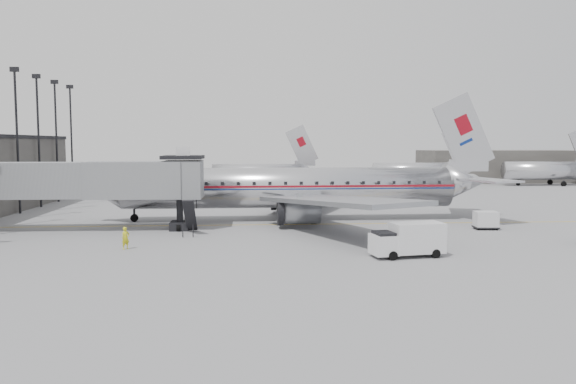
# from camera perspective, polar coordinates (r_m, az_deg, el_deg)

# --- Properties ---
(ground) EXTENTS (160.00, 160.00, 0.00)m
(ground) POSITION_cam_1_polar(r_m,az_deg,el_deg) (45.31, 0.33, -4.41)
(ground) COLOR slate
(ground) RESTS_ON ground
(hangar) EXTENTS (30.00, 12.00, 6.00)m
(hangar) POSITION_cam_1_polar(r_m,az_deg,el_deg) (115.30, 20.85, 2.48)
(hangar) COLOR #3C3936
(hangar) RESTS_ON ground
(apron_line) EXTENTS (60.00, 0.15, 0.01)m
(apron_line) POSITION_cam_1_polar(r_m,az_deg,el_deg) (51.51, 3.16, -3.28)
(apron_line) COLOR gold
(apron_line) RESTS_ON ground
(jet_bridge) EXTENTS (21.00, 6.20, 7.10)m
(jet_bridge) POSITION_cam_1_polar(r_m,az_deg,el_deg) (50.15, -19.36, 1.02)
(jet_bridge) COLOR slate
(jet_bridge) RESTS_ON ground
(floodlight_masts) EXTENTS (0.90, 42.25, 15.25)m
(floodlight_masts) POSITION_cam_1_polar(r_m,az_deg,el_deg) (62.44, -26.85, 5.34)
(floodlight_masts) COLOR black
(floodlight_masts) RESTS_ON ground
(distant_aircraft_near) EXTENTS (16.39, 3.20, 10.26)m
(distant_aircraft_near) POSITION_cam_1_polar(r_m,az_deg,el_deg) (86.71, -2.94, 1.90)
(distant_aircraft_near) COLOR silver
(distant_aircraft_near) RESTS_ON ground
(distant_aircraft_mid) EXTENTS (16.39, 3.20, 10.26)m
(distant_aircraft_mid) POSITION_cam_1_polar(r_m,az_deg,el_deg) (94.79, 12.94, 2.04)
(distant_aircraft_mid) COLOR silver
(distant_aircraft_mid) RESTS_ON ground
(distant_aircraft_far) EXTENTS (16.39, 3.20, 10.26)m
(distant_aircraft_far) POSITION_cam_1_polar(r_m,az_deg,el_deg) (107.82, 24.62, 2.06)
(distant_aircraft_far) COLOR silver
(distant_aircraft_far) RESTS_ON ground
(airliner) EXTENTS (39.22, 36.36, 12.41)m
(airliner) POSITION_cam_1_polar(r_m,az_deg,el_deg) (53.95, 0.87, 0.44)
(airliner) COLOR silver
(airliner) RESTS_ON ground
(service_van) EXTENTS (4.97, 2.57, 2.23)m
(service_van) POSITION_cam_1_polar(r_m,az_deg,el_deg) (37.49, 12.10, -4.69)
(service_van) COLOR silver
(service_van) RESTS_ON ground
(baggage_cart_white) EXTENTS (2.08, 1.65, 1.54)m
(baggage_cart_white) POSITION_cam_1_polar(r_m,az_deg,el_deg) (51.24, 19.45, -2.68)
(baggage_cart_white) COLOR silver
(baggage_cart_white) RESTS_ON ground
(ramp_worker) EXTENTS (0.68, 0.66, 1.57)m
(ramp_worker) POSITION_cam_1_polar(r_m,az_deg,el_deg) (40.89, -16.17, -4.52)
(ramp_worker) COLOR #D0CC18
(ramp_worker) RESTS_ON ground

